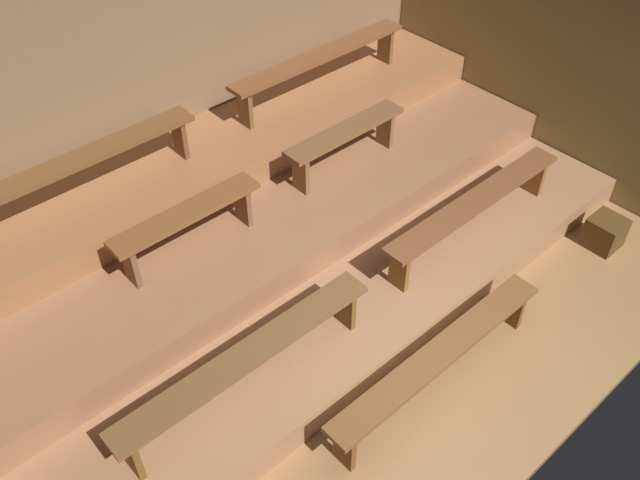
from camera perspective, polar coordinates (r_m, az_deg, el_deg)
ground at (r=6.43m, az=0.13°, el=-4.11°), size 7.11×4.88×0.08m
wall_back at (r=6.94m, az=-11.71°, el=13.21°), size 7.11×0.06×2.65m
wall_right at (r=7.70m, az=18.66°, el=14.94°), size 0.06×4.88×2.65m
platform_lower at (r=6.54m, az=-2.53°, el=-0.86°), size 6.31×3.18×0.29m
platform_middle at (r=6.67m, az=-5.56°, el=3.28°), size 6.31×2.11×0.29m
platform_upper at (r=6.86m, az=-8.47°, el=7.22°), size 6.31×1.04×0.29m
bench_floor_center at (r=5.47m, az=9.93°, el=-9.70°), size 2.26×0.25×0.44m
bench_lower_left at (r=5.05m, az=-6.12°, el=-9.97°), size 2.23×0.25×0.44m
bench_lower_right at (r=6.40m, az=12.85°, el=2.84°), size 2.23×0.25×0.44m
bench_middle_left at (r=5.79m, az=-11.09°, el=1.65°), size 1.38×0.25×0.44m
bench_middle_right at (r=6.66m, az=2.12°, el=8.59°), size 1.38×0.25×0.44m
bench_upper_left at (r=6.11m, az=-19.71°, el=5.88°), size 2.23×0.25×0.44m
bench_upper_right at (r=7.33m, az=-0.00°, el=14.85°), size 2.23×0.25×0.44m
wooden_crate_floor at (r=7.26m, az=22.76°, el=0.59°), size 0.32×0.32×0.32m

